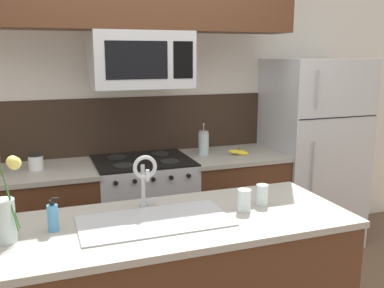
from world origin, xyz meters
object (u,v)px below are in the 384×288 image
Objects in this scene: storage_jar_short at (36,162)px; refrigerator at (311,152)px; french_press at (204,143)px; sink_faucet at (145,174)px; dish_soap_bottle at (53,217)px; stove_range at (144,214)px; drinking_glass at (244,200)px; flower_vase at (2,206)px; spare_glass at (262,195)px; banana_bunch at (239,152)px; microwave at (141,60)px.

refrigerator is at bearing 0.08° from storage_jar_short.
refrigerator is 14.66× the size of storage_jar_short.
french_press reaches higher than storage_jar_short.
storage_jar_short is 0.38× the size of sink_faucet.
sink_faucet is 1.85× the size of dish_soap_bottle.
dish_soap_bottle is at bearing -152.30° from refrigerator.
storage_jar_short reaches higher than stove_range.
drinking_glass reaches higher than storage_jar_short.
flower_vase is (-0.93, -1.25, 0.62)m from stove_range.
stove_range is 7.89× the size of spare_glass.
stove_range is at bearing -173.68° from french_press.
french_press is at bearing 77.93° from drinking_glass.
refrigerator is at bearing 30.48° from sink_faucet.
spare_glass is at bearing -0.97° from dish_soap_bottle.
storage_jar_short is 1.28m from flower_vase.
sink_faucet is 0.52m from dish_soap_bottle.
refrigerator is at bearing 5.90° from banana_bunch.
storage_jar_short reaches higher than banana_bunch.
microwave reaches higher than refrigerator.
dish_soap_bottle is (-2.31, -1.22, 0.13)m from refrigerator.
sink_faucet is (-0.78, -1.12, 0.10)m from french_press.
banana_bunch is 1.23m from spare_glass.
stove_range is 3.04× the size of sink_faucet.
flower_vase reaches higher than storage_jar_short.
refrigerator reaches higher than stove_range.
french_press reaches higher than spare_glass.
stove_range is at bearing 90.16° from microwave.
spare_glass is (1.19, -1.23, 0.00)m from storage_jar_short.
flower_vase is at bearing -145.75° from banana_bunch.
spare_glass is at bearing -45.89° from storage_jar_short.
french_press is at bearing 177.81° from refrigerator.
microwave is at bearing -178.53° from refrigerator.
flower_vase is (-0.21, -0.06, 0.10)m from dish_soap_bottle.
drinking_glass is at bearing -22.88° from sink_faucet.
refrigerator is 8.93× the size of banana_bunch.
dish_soap_bottle is (-1.26, -1.26, -0.03)m from french_press.
sink_faucet is 0.67m from spare_glass.
sink_faucet is (-0.24, -1.06, 0.65)m from stove_range.
storage_jar_short is at bearing 93.50° from dish_soap_bottle.
flower_vase is at bearing -127.17° from microwave.
dish_soap_bottle reaches higher than spare_glass.
drinking_glass is (-0.28, -1.33, -0.04)m from french_press.
microwave reaches higher than drinking_glass.
banana_bunch is 0.62× the size of sink_faucet.
storage_jar_short is at bearing 177.30° from microwave.
sink_faucet is (0.56, -1.07, 0.14)m from storage_jar_short.
french_press is 0.54× the size of flower_vase.
stove_range is 1.24m from microwave.
spare_glass is (0.40, -1.21, 0.51)m from stove_range.
french_press reaches higher than dish_soap_bottle.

